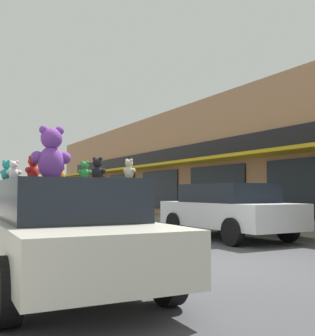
{
  "coord_description": "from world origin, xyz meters",
  "views": [
    {
      "loc": [
        -4.45,
        -6.02,
        1.28
      ],
      "look_at": [
        -0.02,
        2.23,
        1.81
      ],
      "focal_mm": 45.0,
      "sensor_mm": 36.0,
      "label": 1
    }
  ],
  "objects_px": {
    "teddy_bear_giant": "(51,154)",
    "teddy_bear_teal": "(7,171)",
    "teddy_bear_yellow": "(33,170)",
    "parked_car_far_center": "(227,209)",
    "teddy_bear_green": "(85,171)",
    "teddy_bear_white": "(14,171)",
    "teddy_bear_cream": "(129,169)",
    "teddy_bear_red": "(33,169)",
    "plush_art_car": "(63,230)",
    "teddy_bear_orange": "(61,173)",
    "teddy_bear_black": "(98,170)"
  },
  "relations": [
    {
      "from": "teddy_bear_teal",
      "to": "teddy_bear_orange",
      "type": "xyz_separation_m",
      "value": [
        0.87,
        0.22,
        -0.0
      ]
    },
    {
      "from": "teddy_bear_yellow",
      "to": "teddy_bear_green",
      "type": "bearing_deg",
      "value": 160.17
    },
    {
      "from": "parked_car_far_center",
      "to": "teddy_bear_cream",
      "type": "bearing_deg",
      "value": -137.77
    },
    {
      "from": "teddy_bear_giant",
      "to": "teddy_bear_teal",
      "type": "height_order",
      "value": "teddy_bear_giant"
    },
    {
      "from": "teddy_bear_green",
      "to": "teddy_bear_yellow",
      "type": "relative_size",
      "value": 0.74
    },
    {
      "from": "plush_art_car",
      "to": "teddy_bear_green",
      "type": "height_order",
      "value": "teddy_bear_green"
    },
    {
      "from": "plush_art_car",
      "to": "teddy_bear_cream",
      "type": "relative_size",
      "value": 18.0
    },
    {
      "from": "teddy_bear_red",
      "to": "teddy_bear_yellow",
      "type": "xyz_separation_m",
      "value": [
        0.09,
        0.38,
        -0.0
      ]
    },
    {
      "from": "plush_art_car",
      "to": "teddy_bear_green",
      "type": "bearing_deg",
      "value": -41.56
    },
    {
      "from": "teddy_bear_orange",
      "to": "teddy_bear_red",
      "type": "bearing_deg",
      "value": -19.02
    },
    {
      "from": "teddy_bear_green",
      "to": "teddy_bear_red",
      "type": "height_order",
      "value": "teddy_bear_red"
    },
    {
      "from": "teddy_bear_white",
      "to": "teddy_bear_orange",
      "type": "bearing_deg",
      "value": -136.26
    },
    {
      "from": "teddy_bear_giant",
      "to": "teddy_bear_orange",
      "type": "distance_m",
      "value": 1.02
    },
    {
      "from": "teddy_bear_orange",
      "to": "teddy_bear_cream",
      "type": "bearing_deg",
      "value": 32.82
    },
    {
      "from": "teddy_bear_green",
      "to": "parked_car_far_center",
      "type": "bearing_deg",
      "value": -110.01
    },
    {
      "from": "teddy_bear_cream",
      "to": "parked_car_far_center",
      "type": "distance_m",
      "value": 6.83
    },
    {
      "from": "teddy_bear_black",
      "to": "teddy_bear_teal",
      "type": "height_order",
      "value": "teddy_bear_black"
    },
    {
      "from": "teddy_bear_teal",
      "to": "teddy_bear_cream",
      "type": "bearing_deg",
      "value": 174.26
    },
    {
      "from": "teddy_bear_yellow",
      "to": "teddy_bear_cream",
      "type": "distance_m",
      "value": 1.87
    },
    {
      "from": "teddy_bear_yellow",
      "to": "parked_car_far_center",
      "type": "xyz_separation_m",
      "value": [
        5.84,
        2.87,
        -0.8
      ]
    },
    {
      "from": "teddy_bear_white",
      "to": "teddy_bear_cream",
      "type": "relative_size",
      "value": 1.16
    },
    {
      "from": "teddy_bear_yellow",
      "to": "teddy_bear_cream",
      "type": "height_order",
      "value": "teddy_bear_yellow"
    },
    {
      "from": "teddy_bear_teal",
      "to": "parked_car_far_center",
      "type": "distance_m",
      "value": 6.88
    },
    {
      "from": "teddy_bear_black",
      "to": "teddy_bear_orange",
      "type": "xyz_separation_m",
      "value": [
        -0.39,
        0.63,
        -0.03
      ]
    },
    {
      "from": "teddy_bear_white",
      "to": "parked_car_far_center",
      "type": "distance_m",
      "value": 6.88
    },
    {
      "from": "teddy_bear_red",
      "to": "teddy_bear_black",
      "type": "bearing_deg",
      "value": 142.61
    },
    {
      "from": "plush_art_car",
      "to": "parked_car_far_center",
      "type": "distance_m",
      "value": 6.72
    },
    {
      "from": "teddy_bear_yellow",
      "to": "teddy_bear_cream",
      "type": "xyz_separation_m",
      "value": [
        0.82,
        -1.69,
        -0.05
      ]
    },
    {
      "from": "teddy_bear_yellow",
      "to": "parked_car_far_center",
      "type": "relative_size",
      "value": 0.08
    },
    {
      "from": "teddy_bear_red",
      "to": "teddy_bear_teal",
      "type": "relative_size",
      "value": 1.13
    },
    {
      "from": "teddy_bear_cream",
      "to": "parked_car_far_center",
      "type": "relative_size",
      "value": 0.06
    },
    {
      "from": "plush_art_car",
      "to": "teddy_bear_yellow",
      "type": "height_order",
      "value": "teddy_bear_yellow"
    },
    {
      "from": "teddy_bear_green",
      "to": "teddy_bear_cream",
      "type": "height_order",
      "value": "teddy_bear_green"
    },
    {
      "from": "teddy_bear_giant",
      "to": "teddy_bear_green",
      "type": "bearing_deg",
      "value": 140.59
    },
    {
      "from": "teddy_bear_giant",
      "to": "teddy_bear_orange",
      "type": "height_order",
      "value": "teddy_bear_giant"
    },
    {
      "from": "teddy_bear_cream",
      "to": "teddy_bear_white",
      "type": "bearing_deg",
      "value": 9.51
    },
    {
      "from": "teddy_bear_green",
      "to": "teddy_bear_teal",
      "type": "distance_m",
      "value": 1.36
    },
    {
      "from": "teddy_bear_giant",
      "to": "teddy_bear_white",
      "type": "xyz_separation_m",
      "value": [
        -0.4,
        0.54,
        -0.22
      ]
    },
    {
      "from": "plush_art_car",
      "to": "teddy_bear_red",
      "type": "xyz_separation_m",
      "value": [
        -0.32,
        0.45,
        0.84
      ]
    },
    {
      "from": "teddy_bear_yellow",
      "to": "teddy_bear_orange",
      "type": "bearing_deg",
      "value": -105.76
    },
    {
      "from": "teddy_bear_black",
      "to": "teddy_bear_red",
      "type": "relative_size",
      "value": 1.05
    },
    {
      "from": "teddy_bear_yellow",
      "to": "teddy_bear_teal",
      "type": "bearing_deg",
      "value": 42.01
    },
    {
      "from": "teddy_bear_red",
      "to": "parked_car_far_center",
      "type": "bearing_deg",
      "value": 171.31
    },
    {
      "from": "teddy_bear_red",
      "to": "teddy_bear_white",
      "type": "bearing_deg",
      "value": -88.28
    },
    {
      "from": "plush_art_car",
      "to": "teddy_bear_white",
      "type": "bearing_deg",
      "value": 128.54
    },
    {
      "from": "teddy_bear_green",
      "to": "teddy_bear_orange",
      "type": "relative_size",
      "value": 0.83
    },
    {
      "from": "teddy_bear_teal",
      "to": "teddy_bear_giant",
      "type": "bearing_deg",
      "value": 174.08
    },
    {
      "from": "teddy_bear_orange",
      "to": "plush_art_car",
      "type": "bearing_deg",
      "value": 9.89
    },
    {
      "from": "teddy_bear_giant",
      "to": "teddy_bear_yellow",
      "type": "relative_size",
      "value": 2.17
    },
    {
      "from": "plush_art_car",
      "to": "teddy_bear_black",
      "type": "xyz_separation_m",
      "value": [
        0.65,
        0.45,
        0.85
      ]
    }
  ]
}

